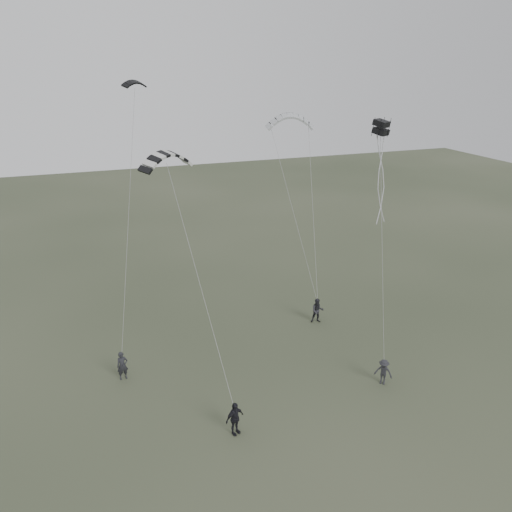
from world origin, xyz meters
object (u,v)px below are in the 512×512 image
object	(u,v)px
flyer_right	(317,311)
kite_dark_small	(134,82)
kite_pale_large	(290,116)
kite_box	(381,127)
kite_striped	(166,154)
flyer_center	(235,418)
flyer_far	(383,372)
flyer_left	(122,366)

from	to	relation	value
flyer_right	kite_dark_small	distance (m)	20.11
kite_pale_large	kite_box	xyz separation A→B (m)	(-0.12, -12.90, 0.57)
kite_striped	kite_box	world-z (taller)	kite_box
flyer_center	kite_pale_large	world-z (taller)	kite_pale_large
flyer_far	kite_pale_large	distance (m)	20.97
flyer_far	kite_box	xyz separation A→B (m)	(0.53, 3.30, 13.85)
flyer_left	kite_striped	bearing A→B (deg)	1.56
flyer_left	flyer_right	size ratio (longest dim) A/B	0.97
kite_pale_large	kite_striped	xyz separation A→B (m)	(-11.68, -9.87, -0.70)
flyer_right	kite_striped	xyz separation A→B (m)	(-10.75, -1.87, 12.46)
flyer_center	kite_dark_small	distance (m)	21.28
kite_pale_large	kite_box	world-z (taller)	kite_box
kite_dark_small	flyer_far	bearing A→B (deg)	-80.65
kite_pale_large	kite_box	bearing A→B (deg)	-75.84
flyer_right	flyer_left	bearing A→B (deg)	-154.35
flyer_far	kite_striped	size ratio (longest dim) A/B	0.50
kite_box	kite_dark_small	bearing A→B (deg)	114.23
flyer_far	flyer_left	bearing A→B (deg)	-157.20
flyer_far	kite_striped	distance (m)	17.89
flyer_far	kite_box	size ratio (longest dim) A/B	2.17
flyer_far	flyer_center	bearing A→B (deg)	-128.97
flyer_right	kite_pale_large	world-z (taller)	kite_pale_large
flyer_left	kite_dark_small	distance (m)	17.71
flyer_left	kite_box	world-z (taller)	kite_box
flyer_left	kite_pale_large	size ratio (longest dim) A/B	0.48
kite_pale_large	kite_striped	bearing A→B (deg)	-125.10
flyer_center	kite_dark_small	world-z (taller)	kite_dark_small
flyer_right	flyer_center	size ratio (longest dim) A/B	1.00
kite_dark_small	kite_striped	bearing A→B (deg)	-117.64
kite_dark_small	kite_striped	world-z (taller)	kite_dark_small
flyer_left	flyer_right	bearing A→B (deg)	2.95
kite_dark_small	kite_box	distance (m)	15.61
kite_striped	flyer_left	bearing A→B (deg)	157.87
flyer_center	kite_striped	world-z (taller)	kite_striped
flyer_right	flyer_center	bearing A→B (deg)	-119.00
kite_dark_small	kite_pale_large	xyz separation A→B (m)	(12.26, 3.33, -2.78)
flyer_right	kite_striped	size ratio (longest dim) A/B	0.57
flyer_right	kite_dark_small	bearing A→B (deg)	173.84
flyer_left	flyer_center	bearing A→B (deg)	-60.99
flyer_center	kite_pale_large	size ratio (longest dim) A/B	0.50
kite_dark_small	flyer_center	bearing A→B (deg)	-114.69
flyer_left	flyer_right	distance (m)	14.50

